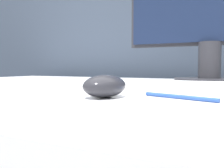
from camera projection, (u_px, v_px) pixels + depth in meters
partition_panel at (184, 86)px, 1.41m from camera, size 5.00×0.03×1.38m
computer_mouse_near at (105, 86)px, 0.51m from camera, size 0.09×0.11×0.04m
keyboard at (141, 86)px, 0.66m from camera, size 0.45×0.15×0.02m
monitor at (211, 8)px, 0.89m from camera, size 0.58×0.24×0.49m
pen at (179, 97)px, 0.48m from camera, size 0.15×0.06×0.01m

